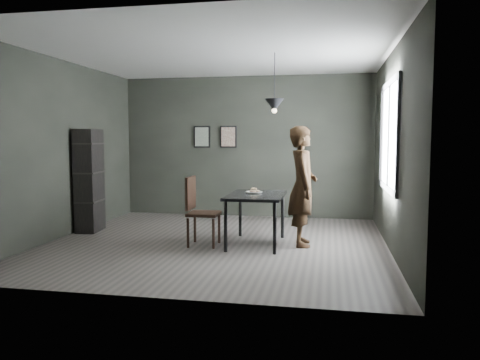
% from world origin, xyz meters
% --- Properties ---
extents(ground, '(5.00, 5.00, 0.00)m').
position_xyz_m(ground, '(0.00, 0.00, 0.00)').
color(ground, '#36322F').
rests_on(ground, ground).
extents(back_wall, '(5.00, 0.10, 2.80)m').
position_xyz_m(back_wall, '(0.00, 2.50, 1.40)').
color(back_wall, black).
rests_on(back_wall, ground).
extents(ceiling, '(5.00, 5.00, 0.02)m').
position_xyz_m(ceiling, '(0.00, 0.00, 2.80)').
color(ceiling, silver).
rests_on(ceiling, ground).
extents(window_assembly, '(0.04, 1.96, 1.56)m').
position_xyz_m(window_assembly, '(2.47, 0.20, 1.60)').
color(window_assembly, white).
rests_on(window_assembly, ground).
extents(cafe_table, '(0.80, 1.20, 0.75)m').
position_xyz_m(cafe_table, '(0.60, 0.00, 0.67)').
color(cafe_table, black).
rests_on(cafe_table, ground).
extents(white_plate, '(0.23, 0.23, 0.01)m').
position_xyz_m(white_plate, '(0.55, 0.14, 0.76)').
color(white_plate, white).
rests_on(white_plate, cafe_table).
extents(donut_pile, '(0.16, 0.16, 0.07)m').
position_xyz_m(donut_pile, '(0.55, 0.14, 0.79)').
color(donut_pile, beige).
rests_on(donut_pile, white_plate).
extents(woman, '(0.50, 0.69, 1.75)m').
position_xyz_m(woman, '(1.27, 0.09, 0.87)').
color(woman, black).
rests_on(woman, ground).
extents(wood_chair, '(0.45, 0.45, 1.01)m').
position_xyz_m(wood_chair, '(-0.23, -0.20, 0.58)').
color(wood_chair, black).
rests_on(wood_chair, ground).
extents(shelf_unit, '(0.40, 0.61, 1.72)m').
position_xyz_m(shelf_unit, '(-2.32, 0.48, 0.86)').
color(shelf_unit, black).
rests_on(shelf_unit, ground).
extents(pendant_lamp, '(0.28, 0.28, 0.86)m').
position_xyz_m(pendant_lamp, '(0.85, 0.10, 2.05)').
color(pendant_lamp, black).
rests_on(pendant_lamp, ground).
extents(framed_print_left, '(0.34, 0.04, 0.44)m').
position_xyz_m(framed_print_left, '(-0.90, 2.47, 1.60)').
color(framed_print_left, black).
rests_on(framed_print_left, ground).
extents(framed_print_right, '(0.34, 0.04, 0.44)m').
position_xyz_m(framed_print_right, '(-0.35, 2.47, 1.60)').
color(framed_print_right, black).
rests_on(framed_print_right, ground).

